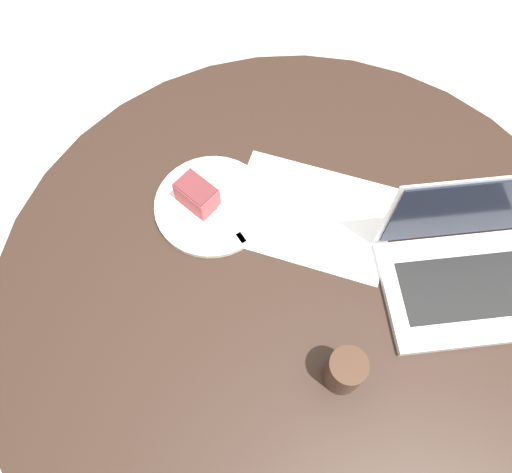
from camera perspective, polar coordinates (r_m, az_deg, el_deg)
The scene contains 8 objects.
ground_plane at distance 1.73m, azimuth 3.34°, elevation -14.05°, with size 12.00×12.00×0.00m, color #B7AD9E.
dining_table at distance 1.13m, azimuth 4.99°, elevation -7.53°, with size 1.29×1.29×0.72m.
paper_document at distance 1.11m, azimuth 6.32°, elevation 2.51°, with size 0.36×0.27×0.00m.
plate at distance 1.11m, azimuth -5.06°, elevation 3.61°, with size 0.25×0.25×0.01m.
cake_slice at distance 1.08m, azimuth -6.76°, elevation 4.79°, with size 0.10×0.09×0.06m.
fork at distance 1.08m, azimuth -3.20°, elevation 1.93°, with size 0.14×0.13×0.00m.
coffee_glass at distance 0.94m, azimuth 10.11°, elevation -14.88°, with size 0.07×0.07×0.10m.
laptop at distance 1.09m, azimuth 23.31°, elevation -3.32°, with size 0.41×0.35×0.23m.
Camera 1 is at (-0.01, -0.37, 1.68)m, focal length 35.00 mm.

